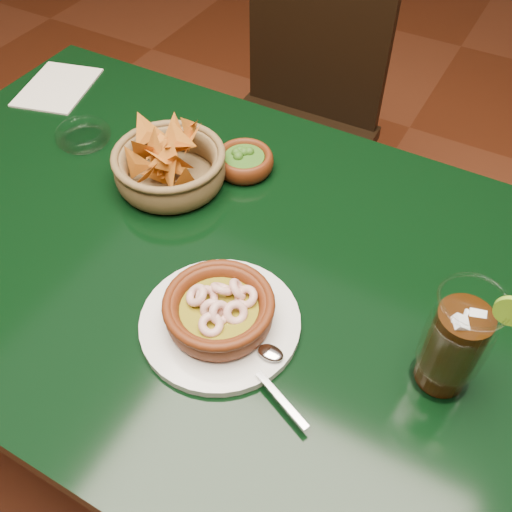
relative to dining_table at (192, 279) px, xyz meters
The scene contains 9 objects.
ground 0.65m from the dining_table, ahead, with size 7.00×7.00×0.00m, color #471C0C.
dining_table is the anchor object (origin of this frame).
dining_chair 0.74m from the dining_table, 101.40° to the left, with size 0.42×0.42×0.90m.
shrimp_plate 0.22m from the dining_table, 40.43° to the right, with size 0.30×0.23×0.07m.
chip_basket 0.20m from the dining_table, 134.24° to the left, with size 0.23×0.23×0.15m.
guacamole_ramekin 0.24m from the dining_table, 92.48° to the left, with size 0.13×0.13×0.04m.
cola_drink 0.47m from the dining_table, ahead, with size 0.17×0.17×0.19m.
glass_ashtray 0.37m from the dining_table, 158.70° to the left, with size 0.11×0.11×0.03m.
paper_menu 0.56m from the dining_table, 154.04° to the left, with size 0.18×0.21×0.00m.
Camera 1 is at (0.41, -0.50, 1.43)m, focal length 40.00 mm.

